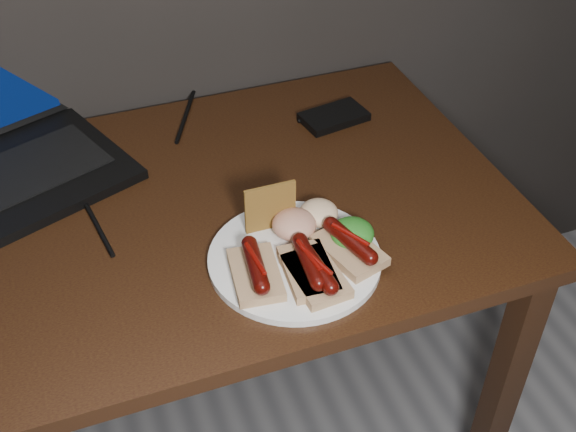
% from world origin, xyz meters
% --- Properties ---
extents(desk, '(1.40, 0.70, 0.75)m').
position_xyz_m(desk, '(0.00, 1.38, 0.66)').
color(desk, '#351F0D').
rests_on(desk, ground).
extents(hard_drive, '(0.14, 0.10, 0.02)m').
position_xyz_m(hard_drive, '(0.48, 1.55, 0.76)').
color(hard_drive, black).
rests_on(hard_drive, desk).
extents(desk_cables, '(1.06, 0.48, 0.01)m').
position_xyz_m(desk_cables, '(0.03, 1.55, 0.75)').
color(desk_cables, black).
rests_on(desk_cables, desk).
extents(plate, '(0.33, 0.33, 0.01)m').
position_xyz_m(plate, '(0.27, 1.20, 0.76)').
color(plate, white).
rests_on(plate, desk).
extents(bread_sausage_left, '(0.08, 0.12, 0.04)m').
position_xyz_m(bread_sausage_left, '(0.19, 1.17, 0.78)').
color(bread_sausage_left, tan).
rests_on(bread_sausage_left, plate).
extents(bread_sausage_center, '(0.08, 0.12, 0.04)m').
position_xyz_m(bread_sausage_center, '(0.27, 1.15, 0.78)').
color(bread_sausage_center, tan).
rests_on(bread_sausage_center, plate).
extents(bread_sausage_right, '(0.10, 0.13, 0.04)m').
position_xyz_m(bread_sausage_right, '(0.35, 1.17, 0.78)').
color(bread_sausage_right, tan).
rests_on(bread_sausage_right, plate).
extents(bread_sausage_extra, '(0.08, 0.12, 0.04)m').
position_xyz_m(bread_sausage_extra, '(0.28, 1.14, 0.78)').
color(bread_sausage_extra, tan).
rests_on(bread_sausage_extra, plate).
extents(crispbread, '(0.08, 0.01, 0.08)m').
position_xyz_m(crispbread, '(0.25, 1.28, 0.80)').
color(crispbread, '#A5772D').
rests_on(crispbread, plate).
extents(salad_greens, '(0.07, 0.07, 0.04)m').
position_xyz_m(salad_greens, '(0.36, 1.20, 0.78)').
color(salad_greens, '#125E19').
rests_on(salad_greens, plate).
extents(salsa_mound, '(0.07, 0.07, 0.04)m').
position_xyz_m(salsa_mound, '(0.28, 1.25, 0.78)').
color(salsa_mound, maroon).
rests_on(salsa_mound, plate).
extents(coleslaw_mound, '(0.06, 0.06, 0.04)m').
position_xyz_m(coleslaw_mound, '(0.33, 1.26, 0.78)').
color(coleslaw_mound, silver).
rests_on(coleslaw_mound, plate).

